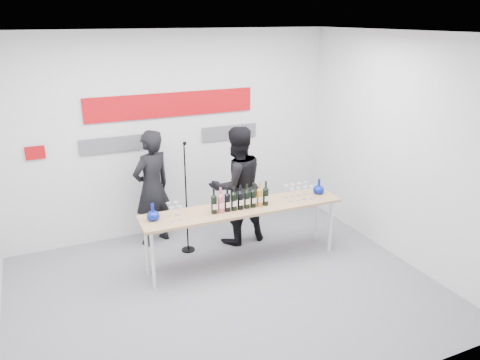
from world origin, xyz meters
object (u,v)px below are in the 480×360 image
Objects in this scene: presenter_right at (237,186)px; mic_stand at (187,219)px; tasting_table at (243,211)px; presenter_left at (152,188)px.

presenter_right is 0.85m from mic_stand.
tasting_table is at bearing 69.19° from presenter_right.
mic_stand reaches higher than tasting_table.
tasting_table is 1.60× the size of presenter_left.
presenter_right is (1.12, -0.45, 0.02)m from presenter_left.
presenter_left reaches higher than mic_stand.
tasting_table is 1.68× the size of mic_stand.
mic_stand is at bearing -3.09° from presenter_right.
presenter_right reaches higher than tasting_table.
tasting_table is 0.88m from mic_stand.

